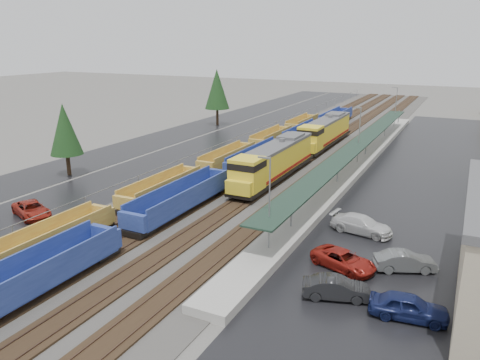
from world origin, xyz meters
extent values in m
cube|color=#302D2B|center=(0.00, 60.00, 0.04)|extent=(20.00, 160.00, 0.08)
cube|color=black|center=(-6.00, 60.00, 0.15)|extent=(2.60, 160.00, 0.15)
cube|color=#473326|center=(-6.72, 60.00, 0.27)|extent=(0.08, 160.00, 0.07)
cube|color=#473326|center=(-5.28, 60.00, 0.27)|extent=(0.08, 160.00, 0.07)
cube|color=black|center=(-2.00, 60.00, 0.15)|extent=(2.60, 160.00, 0.15)
cube|color=#473326|center=(-2.72, 60.00, 0.27)|extent=(0.08, 160.00, 0.07)
cube|color=#473326|center=(-1.28, 60.00, 0.27)|extent=(0.08, 160.00, 0.07)
cube|color=black|center=(2.00, 60.00, 0.15)|extent=(2.60, 160.00, 0.15)
cube|color=#473326|center=(1.28, 60.00, 0.27)|extent=(0.08, 160.00, 0.07)
cube|color=#473326|center=(2.72, 60.00, 0.27)|extent=(0.08, 160.00, 0.07)
cube|color=black|center=(6.00, 60.00, 0.15)|extent=(2.60, 160.00, 0.15)
cube|color=#473326|center=(5.28, 60.00, 0.27)|extent=(0.08, 160.00, 0.07)
cube|color=#473326|center=(6.72, 60.00, 0.27)|extent=(0.08, 160.00, 0.07)
cube|color=black|center=(-15.00, 60.00, 0.01)|extent=(10.00, 160.00, 0.02)
cube|color=black|center=(-25.00, 60.00, 0.01)|extent=(9.00, 160.00, 0.02)
cube|color=black|center=(19.00, 50.00, 0.01)|extent=(16.00, 100.00, 0.02)
cube|color=#9E9B93|center=(9.50, 50.00, 0.35)|extent=(3.00, 80.00, 0.70)
cylinder|color=gray|center=(9.50, 25.00, 1.90)|extent=(0.16, 0.16, 2.40)
cylinder|color=gray|center=(9.50, 40.00, 1.90)|extent=(0.16, 0.16, 2.40)
cylinder|color=gray|center=(9.50, 55.00, 1.90)|extent=(0.16, 0.16, 2.40)
cylinder|color=gray|center=(9.50, 70.00, 1.90)|extent=(0.16, 0.16, 2.40)
cylinder|color=gray|center=(9.50, 85.00, 1.90)|extent=(0.16, 0.16, 2.40)
cube|color=#1A2E23|center=(9.50, 50.00, 3.20)|extent=(2.60, 65.00, 0.15)
cylinder|color=gray|center=(9.50, 20.00, 4.00)|extent=(0.12, 0.12, 8.00)
cube|color=gray|center=(9.00, 20.00, 7.90)|extent=(1.00, 0.15, 0.12)
cylinder|color=gray|center=(9.50, 50.00, 4.00)|extent=(0.12, 0.12, 8.00)
cube|color=gray|center=(9.00, 50.00, 7.90)|extent=(1.00, 0.15, 0.12)
cylinder|color=gray|center=(9.50, 80.00, 4.00)|extent=(0.12, 0.12, 8.00)
cube|color=gray|center=(9.00, 80.00, 7.90)|extent=(1.00, 0.15, 0.12)
cylinder|color=gray|center=(-9.50, 12.00, 1.00)|extent=(0.08, 0.08, 2.00)
cylinder|color=gray|center=(-9.50, 20.00, 1.00)|extent=(0.08, 0.08, 2.00)
cylinder|color=gray|center=(-9.50, 28.00, 1.00)|extent=(0.08, 0.08, 2.00)
cylinder|color=gray|center=(-9.50, 36.00, 1.00)|extent=(0.08, 0.08, 2.00)
cylinder|color=gray|center=(-9.50, 44.00, 1.00)|extent=(0.08, 0.08, 2.00)
cylinder|color=gray|center=(-9.50, 52.00, 1.00)|extent=(0.08, 0.08, 2.00)
cylinder|color=gray|center=(-9.50, 60.00, 1.00)|extent=(0.08, 0.08, 2.00)
cylinder|color=gray|center=(-9.50, 68.00, 1.00)|extent=(0.08, 0.08, 2.00)
cylinder|color=gray|center=(-9.50, 76.00, 1.00)|extent=(0.08, 0.08, 2.00)
cylinder|color=gray|center=(-9.50, 84.00, 1.00)|extent=(0.08, 0.08, 2.00)
cylinder|color=gray|center=(-9.50, 92.00, 1.00)|extent=(0.08, 0.08, 2.00)
cylinder|color=gray|center=(-9.50, 100.00, 1.00)|extent=(0.08, 0.08, 2.00)
cylinder|color=gray|center=(-9.50, 108.00, 1.00)|extent=(0.08, 0.08, 2.00)
cylinder|color=gray|center=(-9.50, 116.00, 1.00)|extent=(0.08, 0.08, 2.00)
cylinder|color=gray|center=(-9.50, 124.00, 1.00)|extent=(0.08, 0.08, 2.00)
cylinder|color=gray|center=(-9.50, 132.00, 1.00)|extent=(0.08, 0.08, 2.00)
cube|color=gray|center=(-9.50, 60.00, 2.00)|extent=(0.05, 160.00, 0.05)
ellipsoid|color=#455442|center=(-30.00, 200.00, 0.00)|extent=(154.00, 110.00, 19.80)
cylinder|color=#332316|center=(-22.00, 30.00, 1.35)|extent=(0.50, 0.50, 2.70)
cone|color=black|center=(-22.00, 30.00, 5.85)|extent=(3.96, 3.96, 6.30)
cylinder|color=#332316|center=(-23.00, 70.00, 1.65)|extent=(0.50, 0.50, 3.30)
cone|color=black|center=(-23.00, 70.00, 7.15)|extent=(4.84, 4.84, 7.70)
cube|color=black|center=(2.00, 39.56, 0.86)|extent=(3.03, 20.22, 0.40)
cube|color=yellow|center=(2.00, 40.57, 2.57)|extent=(2.83, 16.17, 3.03)
cube|color=yellow|center=(2.00, 31.68, 2.78)|extent=(3.03, 3.23, 3.44)
cube|color=black|center=(2.00, 31.68, 3.79)|extent=(3.08, 3.29, 0.71)
cube|color=yellow|center=(2.00, 29.86, 1.77)|extent=(2.83, 1.01, 1.42)
cube|color=#59595B|center=(2.00, 40.57, 4.19)|extent=(2.88, 16.17, 0.35)
cube|color=maroon|center=(0.56, 40.57, 1.36)|extent=(0.04, 16.17, 0.35)
cube|color=maroon|center=(3.44, 40.57, 1.36)|extent=(0.04, 16.17, 0.35)
cube|color=black|center=(2.00, 39.56, 0.45)|extent=(2.22, 6.07, 0.61)
cube|color=black|center=(2.00, 32.49, 0.55)|extent=(2.43, 4.04, 0.51)
cube|color=black|center=(2.00, 46.64, 0.55)|extent=(2.43, 4.04, 0.51)
cylinder|color=#59595B|center=(2.00, 41.58, 4.50)|extent=(0.71, 0.71, 0.51)
cube|color=#59595B|center=(2.00, 44.62, 4.44)|extent=(2.43, 4.04, 0.51)
cube|color=black|center=(2.00, 60.56, 0.86)|extent=(3.03, 20.22, 0.40)
cube|color=yellow|center=(2.00, 61.57, 2.57)|extent=(2.83, 16.17, 3.03)
cube|color=yellow|center=(2.00, 52.68, 2.78)|extent=(3.03, 3.23, 3.44)
cube|color=black|center=(2.00, 52.68, 3.79)|extent=(3.08, 3.29, 0.71)
cube|color=yellow|center=(2.00, 50.86, 1.77)|extent=(2.83, 1.01, 1.42)
cube|color=#59595B|center=(2.00, 61.57, 4.19)|extent=(2.88, 16.17, 0.35)
cube|color=maroon|center=(0.56, 61.57, 1.36)|extent=(0.04, 16.17, 0.35)
cube|color=maroon|center=(3.44, 61.57, 1.36)|extent=(0.04, 16.17, 0.35)
cube|color=black|center=(2.00, 60.56, 0.45)|extent=(2.22, 6.07, 0.61)
cube|color=black|center=(2.00, 53.49, 0.55)|extent=(2.43, 4.04, 0.51)
cube|color=black|center=(2.00, 67.64, 0.55)|extent=(2.43, 4.04, 0.51)
cylinder|color=#59595B|center=(2.00, 62.58, 4.50)|extent=(0.71, 0.71, 0.51)
cube|color=#59595B|center=(2.00, 65.62, 4.44)|extent=(2.43, 4.04, 0.51)
cube|color=#AC742F|center=(-6.00, 12.54, 0.81)|extent=(2.41, 11.72, 0.23)
cube|color=#AC742F|center=(-7.16, 12.54, 1.65)|extent=(0.14, 11.72, 1.67)
cube|color=#AC742F|center=(-4.84, 12.54, 1.65)|extent=(0.14, 11.72, 1.67)
cube|color=#AC742F|center=(-6.00, 18.58, 1.46)|extent=(2.41, 0.46, 1.30)
cube|color=black|center=(-6.00, 17.93, 0.53)|extent=(1.86, 2.04, 0.46)
cube|color=#AC742F|center=(-6.00, 27.51, 0.81)|extent=(2.41, 11.72, 0.23)
cube|color=#AC742F|center=(-7.16, 27.51, 1.65)|extent=(0.14, 11.72, 1.67)
cube|color=#AC742F|center=(-4.84, 27.51, 1.65)|extent=(0.14, 11.72, 1.67)
cube|color=#AC742F|center=(-6.00, 21.46, 1.46)|extent=(2.41, 0.46, 1.30)
cube|color=#AC742F|center=(-6.00, 33.55, 1.46)|extent=(2.41, 0.46, 1.30)
cube|color=black|center=(-6.00, 22.11, 0.53)|extent=(1.86, 2.04, 0.46)
cube|color=black|center=(-6.00, 32.90, 0.53)|extent=(1.86, 2.04, 0.46)
cube|color=#AC742F|center=(-6.00, 42.48, 0.81)|extent=(2.41, 11.72, 0.23)
cube|color=#AC742F|center=(-7.16, 42.48, 1.65)|extent=(0.14, 11.72, 1.67)
cube|color=#AC742F|center=(-4.84, 42.48, 1.65)|extent=(0.14, 11.72, 1.67)
cube|color=#AC742F|center=(-6.00, 36.43, 1.46)|extent=(2.41, 0.46, 1.30)
cube|color=#AC742F|center=(-6.00, 48.52, 1.46)|extent=(2.41, 0.46, 1.30)
cube|color=black|center=(-6.00, 37.08, 0.53)|extent=(1.86, 2.04, 0.46)
cube|color=black|center=(-6.00, 47.87, 0.53)|extent=(1.86, 2.04, 0.46)
cube|color=#AC742F|center=(-6.00, 57.45, 0.81)|extent=(2.41, 11.72, 0.23)
cube|color=#AC742F|center=(-7.16, 57.45, 1.65)|extent=(0.14, 11.72, 1.67)
cube|color=#AC742F|center=(-4.84, 57.45, 1.65)|extent=(0.14, 11.72, 1.67)
cube|color=#AC742F|center=(-6.00, 51.40, 1.46)|extent=(2.41, 0.46, 1.30)
cube|color=#AC742F|center=(-6.00, 63.50, 1.46)|extent=(2.41, 0.46, 1.30)
cube|color=black|center=(-6.00, 52.05, 0.53)|extent=(1.86, 2.04, 0.46)
cube|color=black|center=(-6.00, 62.85, 0.53)|extent=(1.86, 2.04, 0.46)
cube|color=#AC742F|center=(-6.00, 72.42, 0.81)|extent=(2.41, 11.72, 0.23)
cube|color=#AC742F|center=(-7.16, 72.42, 1.65)|extent=(0.14, 11.72, 1.67)
cube|color=#AC742F|center=(-4.84, 72.42, 1.65)|extent=(0.14, 11.72, 1.67)
cube|color=#AC742F|center=(-6.00, 66.37, 1.46)|extent=(2.41, 0.46, 1.30)
cube|color=#AC742F|center=(-6.00, 78.47, 1.46)|extent=(2.41, 0.46, 1.30)
cube|color=black|center=(-6.00, 67.02, 0.53)|extent=(1.86, 2.04, 0.46)
cube|color=black|center=(-6.00, 77.82, 0.53)|extent=(1.86, 2.04, 0.46)
cube|color=navy|center=(-2.00, 6.82, 0.88)|extent=(2.75, 14.91, 0.26)
cube|color=navy|center=(-3.32, 6.82, 1.83)|extent=(0.16, 14.91, 1.90)
cube|color=navy|center=(-0.68, 6.82, 1.83)|extent=(0.16, 14.91, 1.90)
cube|color=navy|center=(-2.00, 14.48, 1.62)|extent=(2.75, 0.53, 1.48)
cube|color=black|center=(-2.00, 13.74, 0.56)|extent=(2.11, 2.33, 0.53)
cube|color=navy|center=(-2.00, 25.42, 0.88)|extent=(2.75, 14.91, 0.26)
cube|color=navy|center=(-3.32, 25.42, 1.83)|extent=(0.16, 14.91, 1.90)
cube|color=navy|center=(-0.68, 25.42, 1.83)|extent=(0.16, 14.91, 1.90)
cube|color=navy|center=(-2.00, 17.76, 1.62)|extent=(2.75, 0.53, 1.48)
cube|color=navy|center=(-2.00, 33.09, 1.62)|extent=(2.75, 0.53, 1.48)
cube|color=black|center=(-2.00, 18.50, 0.56)|extent=(2.11, 2.33, 0.53)
cube|color=black|center=(-2.00, 32.35, 0.56)|extent=(2.11, 2.33, 0.53)
cube|color=navy|center=(-2.00, 44.03, 0.88)|extent=(2.75, 14.91, 0.26)
cube|color=navy|center=(-3.32, 44.03, 1.83)|extent=(0.16, 14.91, 1.90)
cube|color=navy|center=(-0.68, 44.03, 1.83)|extent=(0.16, 14.91, 1.90)
cube|color=navy|center=(-2.00, 36.36, 1.62)|extent=(2.75, 0.53, 1.48)
cube|color=navy|center=(-2.00, 51.69, 1.62)|extent=(2.75, 0.53, 1.48)
cube|color=black|center=(-2.00, 37.10, 0.56)|extent=(2.11, 2.33, 0.53)
cube|color=black|center=(-2.00, 50.95, 0.56)|extent=(2.11, 2.33, 0.53)
cube|color=navy|center=(-2.00, 62.63, 0.88)|extent=(2.75, 14.91, 0.26)
cube|color=navy|center=(-3.32, 62.63, 1.83)|extent=(0.16, 14.91, 1.90)
cube|color=navy|center=(-0.68, 62.63, 1.83)|extent=(0.16, 14.91, 1.90)
cube|color=navy|center=(-2.00, 54.97, 1.62)|extent=(2.75, 0.53, 1.48)
cube|color=navy|center=(-2.00, 70.30, 1.62)|extent=(2.75, 0.53, 1.48)
cube|color=black|center=(-2.00, 55.71, 0.56)|extent=(2.11, 2.33, 0.53)
cube|color=black|center=(-2.00, 69.56, 0.56)|extent=(2.11, 2.33, 0.53)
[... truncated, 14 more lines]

